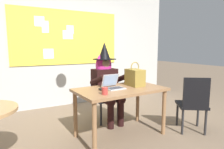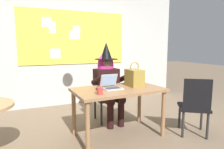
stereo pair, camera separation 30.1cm
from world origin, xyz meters
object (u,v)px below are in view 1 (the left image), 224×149
desk_main (120,95)px  chair_extra_corner (193,102)px  computer_mouse (101,89)px  coffee_mug (105,91)px  chair_at_desk (103,93)px  person_costumed (106,79)px  laptop (113,85)px  handbag (135,77)px

desk_main → chair_extra_corner: (1.05, -0.46, -0.14)m
computer_mouse → coffee_mug: bearing=-108.6°
chair_at_desk → coffee_mug: (-0.45, -0.96, 0.29)m
desk_main → chair_at_desk: (0.07, 0.74, -0.15)m
computer_mouse → coffee_mug: coffee_mug is taller
person_costumed → computer_mouse: size_ratio=13.69×
laptop → computer_mouse: (-0.22, -0.04, -0.03)m
coffee_mug → person_costumed: bearing=61.8°
chair_at_desk → person_costumed: (0.00, -0.12, 0.29)m
chair_at_desk → handbag: 0.80m
desk_main → computer_mouse: (-0.31, 0.02, 0.11)m
desk_main → person_costumed: bearing=82.8°
person_costumed → computer_mouse: 0.71m
handbag → chair_extra_corner: (0.74, -0.53, -0.37)m
chair_at_desk → coffee_mug: 1.10m
handbag → coffee_mug: handbag is taller
handbag → coffee_mug: (-0.68, -0.29, -0.09)m
laptop → handbag: bearing=-1.1°
desk_main → laptop: laptop is taller
desk_main → laptop: bearing=148.4°
computer_mouse → handbag: (0.62, 0.05, 0.12)m
computer_mouse → coffee_mug: (-0.06, -0.24, 0.03)m
computer_mouse → coffee_mug: 0.25m
handbag → chair_extra_corner: bearing=-35.4°
handbag → desk_main: bearing=-167.5°
coffee_mug → handbag: bearing=23.3°
person_costumed → coffee_mug: bearing=-30.8°
person_costumed → laptop: person_costumed is taller
chair_extra_corner → laptop: bearing=99.8°
computer_mouse → handbag: 0.63m
computer_mouse → handbag: size_ratio=0.28×
laptop → coffee_mug: 0.40m
desk_main → person_costumed: 0.63m
person_costumed → computer_mouse: person_costumed is taller
laptop → chair_extra_corner: size_ratio=0.33×
chair_at_desk → laptop: laptop is taller
coffee_mug → chair_extra_corner: chair_extra_corner is taller
computer_mouse → person_costumed: bearing=52.6°
handbag → coffee_mug: 0.74m
handbag → chair_extra_corner: 0.98m
laptop → chair_at_desk: bearing=73.5°
chair_at_desk → chair_extra_corner: (0.97, -1.19, 0.01)m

